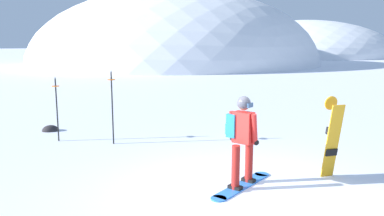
{
  "coord_description": "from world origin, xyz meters",
  "views": [
    {
      "loc": [
        -2.85,
        -5.96,
        2.7
      ],
      "look_at": [
        0.04,
        3.34,
        1.0
      ],
      "focal_mm": 36.03,
      "sensor_mm": 36.0,
      "label": 1
    }
  ],
  "objects": [
    {
      "name": "piste_marker_far",
      "position": [
        -3.3,
        4.88,
        1.01
      ],
      "size": [
        0.2,
        0.2,
        1.77
      ],
      "color": "black",
      "rests_on": "ground"
    },
    {
      "name": "ridge_peak_main",
      "position": [
        8.91,
        38.05,
        0.0
      ],
      "size": [
        33.28,
        29.95,
        17.2
      ],
      "color": "white",
      "rests_on": "ground"
    },
    {
      "name": "rock_dark",
      "position": [
        -3.58,
        6.23,
        0.0
      ],
      "size": [
        0.5,
        0.43,
        0.35
      ],
      "color": "#282628",
      "rests_on": "ground"
    },
    {
      "name": "snowboarder_main",
      "position": [
        0.07,
        0.37,
        0.92
      ],
      "size": [
        1.57,
        1.16,
        1.71
      ],
      "color": "blue",
      "rests_on": "ground"
    },
    {
      "name": "ground_plane",
      "position": [
        0.0,
        0.0,
        0.0
      ],
      "size": [
        300.0,
        300.0,
        0.0
      ],
      "primitive_type": "plane",
      "color": "white"
    },
    {
      "name": "piste_marker_near",
      "position": [
        -1.9,
        4.14,
        1.12
      ],
      "size": [
        0.2,
        0.2,
        1.97
      ],
      "color": "black",
      "rests_on": "ground"
    },
    {
      "name": "ridge_peak_far",
      "position": [
        36.34,
        53.44,
        0.0
      ],
      "size": [
        31.58,
        28.42,
        12.57
      ],
      "color": "white",
      "rests_on": "ground"
    },
    {
      "name": "spare_snowboard",
      "position": [
        1.96,
        0.24,
        0.83
      ],
      "size": [
        0.28,
        0.29,
        1.64
      ],
      "color": "orange",
      "rests_on": "ground"
    }
  ]
}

